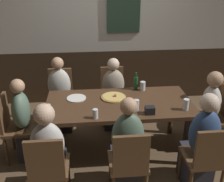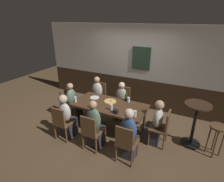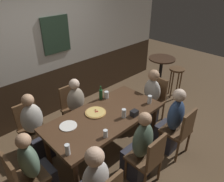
# 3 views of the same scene
# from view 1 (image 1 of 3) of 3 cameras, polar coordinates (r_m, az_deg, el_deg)

# --- Properties ---
(ground_plane) EXTENTS (12.00, 12.00, 0.00)m
(ground_plane) POSITION_cam_1_polar(r_m,az_deg,el_deg) (3.86, 1.38, -12.26)
(ground_plane) COLOR brown
(wall_back) EXTENTS (6.40, 0.13, 2.60)m
(wall_back) POSITION_cam_1_polar(r_m,az_deg,el_deg) (4.84, -0.78, 12.45)
(wall_back) COLOR #332316
(wall_back) RESTS_ON ground_plane
(dining_table) EXTENTS (1.85, 0.90, 0.74)m
(dining_table) POSITION_cam_1_polar(r_m,az_deg,el_deg) (3.51, 1.49, -3.53)
(dining_table) COLOR #472D1C
(dining_table) RESTS_ON ground_plane
(chair_mid_far) EXTENTS (0.40, 0.40, 0.88)m
(chair_mid_far) POSITION_cam_1_polar(r_m,az_deg,el_deg) (4.35, 0.11, -0.16)
(chair_mid_far) COLOR brown
(chair_mid_far) RESTS_ON ground_plane
(chair_right_near) EXTENTS (0.40, 0.40, 0.88)m
(chair_right_near) POSITION_cam_1_polar(r_m,az_deg,el_deg) (3.10, 19.05, -12.90)
(chair_right_near) COLOR brown
(chair_right_near) RESTS_ON ground_plane
(chair_head_east) EXTENTS (0.40, 0.40, 0.88)m
(chair_head_east) POSITION_cam_1_polar(r_m,az_deg,el_deg) (3.96, 21.18, -4.56)
(chair_head_east) COLOR brown
(chair_head_east) RESTS_ON ground_plane
(chair_head_west) EXTENTS (0.40, 0.40, 0.88)m
(chair_head_west) POSITION_cam_1_polar(r_m,az_deg,el_deg) (3.69, -19.85, -6.55)
(chair_head_west) COLOR brown
(chair_head_west) RESTS_ON ground_plane
(chair_left_near) EXTENTS (0.40, 0.40, 0.88)m
(chair_left_near) POSITION_cam_1_polar(r_m,az_deg,el_deg) (2.89, -13.24, -15.18)
(chair_left_near) COLOR brown
(chair_left_near) RESTS_ON ground_plane
(chair_left_far) EXTENTS (0.40, 0.40, 0.88)m
(chair_left_far) POSITION_cam_1_polar(r_m,az_deg,el_deg) (4.36, -10.63, -0.58)
(chair_left_far) COLOR brown
(chair_left_far) RESTS_ON ground_plane
(chair_mid_near) EXTENTS (0.40, 0.40, 0.88)m
(chair_mid_near) POSITION_cam_1_polar(r_m,az_deg,el_deg) (2.88, 3.57, -14.55)
(chair_mid_near) COLOR brown
(chair_mid_near) RESTS_ON ground_plane
(person_mid_far) EXTENTS (0.34, 0.37, 1.09)m
(person_mid_far) POSITION_cam_1_polar(r_m,az_deg,el_deg) (4.22, 0.33, -1.60)
(person_mid_far) COLOR #2D2D38
(person_mid_far) RESTS_ON ground_plane
(person_right_near) EXTENTS (0.34, 0.37, 1.17)m
(person_right_near) POSITION_cam_1_polar(r_m,az_deg,el_deg) (3.22, 17.92, -11.21)
(person_right_near) COLOR #2D2D38
(person_right_near) RESTS_ON ground_plane
(person_head_east) EXTENTS (0.37, 0.34, 1.11)m
(person_head_east) POSITION_cam_1_polar(r_m,az_deg,el_deg) (3.91, 18.98, -5.04)
(person_head_east) COLOR #2D2D38
(person_head_east) RESTS_ON ground_plane
(person_head_west) EXTENTS (0.37, 0.34, 1.10)m
(person_head_west) POSITION_cam_1_polar(r_m,az_deg,el_deg) (3.67, -17.27, -6.99)
(person_head_west) COLOR #2D2D38
(person_head_west) RESTS_ON ground_plane
(person_left_near) EXTENTS (0.34, 0.37, 1.14)m
(person_left_near) POSITION_cam_1_polar(r_m,az_deg,el_deg) (3.02, -12.85, -13.42)
(person_left_near) COLOR #2D2D38
(person_left_near) RESTS_ON ground_plane
(person_left_far) EXTENTS (0.34, 0.37, 1.13)m
(person_left_far) POSITION_cam_1_polar(r_m,az_deg,el_deg) (4.22, -10.77, -1.81)
(person_left_far) COLOR #2D2D38
(person_left_far) RESTS_ON ground_plane
(person_mid_near) EXTENTS (0.34, 0.37, 1.16)m
(person_mid_near) POSITION_cam_1_polar(r_m,az_deg,el_deg) (3.01, 3.09, -12.76)
(person_mid_near) COLOR #2D2D38
(person_mid_near) RESTS_ON ground_plane
(pizza) EXTENTS (0.33, 0.33, 0.03)m
(pizza) POSITION_cam_1_polar(r_m,az_deg,el_deg) (3.59, 0.33, -1.29)
(pizza) COLOR tan
(pizza) RESTS_ON dining_table
(tumbler_short) EXTENTS (0.07, 0.07, 0.13)m
(tumbler_short) POSITION_cam_1_polar(r_m,az_deg,el_deg) (3.82, 6.43, 0.93)
(tumbler_short) COLOR silver
(tumbler_short) RESTS_ON dining_table
(pint_glass_pale) EXTENTS (0.06, 0.06, 0.15)m
(pint_glass_pale) POSITION_cam_1_polar(r_m,az_deg,el_deg) (3.21, -13.14, -4.09)
(pint_glass_pale) COLOR silver
(pint_glass_pale) RESTS_ON dining_table
(beer_glass_tall) EXTENTS (0.07, 0.07, 0.14)m
(beer_glass_tall) POSITION_cam_1_polar(r_m,az_deg,el_deg) (3.39, 15.18, -2.89)
(beer_glass_tall) COLOR silver
(beer_glass_tall) RESTS_ON dining_table
(beer_glass_half) EXTENTS (0.07, 0.07, 0.15)m
(beer_glass_half) POSITION_cam_1_polar(r_m,az_deg,el_deg) (3.25, 5.09, -3.15)
(beer_glass_half) COLOR silver
(beer_glass_half) RESTS_ON dining_table
(highball_clear) EXTENTS (0.06, 0.06, 0.11)m
(highball_clear) POSITION_cam_1_polar(r_m,az_deg,el_deg) (3.10, -3.49, -4.87)
(highball_clear) COLOR silver
(highball_clear) RESTS_ON dining_table
(beer_bottle_green) EXTENTS (0.06, 0.06, 0.25)m
(beer_bottle_green) POSITION_cam_1_polar(r_m,az_deg,el_deg) (3.82, 5.00, 1.73)
(beer_bottle_green) COLOR #194723
(beer_bottle_green) RESTS_ON dining_table
(plate_white_large) EXTENTS (0.25, 0.25, 0.01)m
(plate_white_large) POSITION_cam_1_polar(r_m,az_deg,el_deg) (3.60, -7.46, -1.49)
(plate_white_large) COLOR white
(plate_white_large) RESTS_ON dining_table
(condiment_caddy) EXTENTS (0.11, 0.09, 0.09)m
(condiment_caddy) POSITION_cam_1_polar(r_m,az_deg,el_deg) (3.22, 7.91, -4.00)
(condiment_caddy) COLOR black
(condiment_caddy) RESTS_ON dining_table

